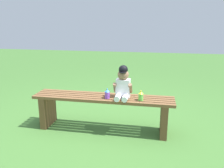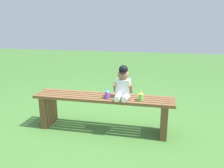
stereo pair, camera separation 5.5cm
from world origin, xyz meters
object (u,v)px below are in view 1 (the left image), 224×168
at_px(park_bench, 103,107).
at_px(sippy_cup_left, 107,94).
at_px(sippy_cup_right, 141,96).
at_px(child_figure, 123,84).

xyz_separation_m(park_bench, sippy_cup_left, (0.07, -0.07, 0.20)).
bearing_deg(sippy_cup_right, sippy_cup_left, 180.00).
relative_size(sippy_cup_left, sippy_cup_right, 1.00).
bearing_deg(park_bench, sippy_cup_right, -8.04).
bearing_deg(sippy_cup_left, child_figure, 19.10).
xyz_separation_m(sippy_cup_left, sippy_cup_right, (0.41, 0.00, 0.00)).
bearing_deg(park_bench, child_figure, -1.04).
distance_m(sippy_cup_left, sippy_cup_right, 0.41).
distance_m(child_figure, sippy_cup_left, 0.23).
distance_m(park_bench, child_figure, 0.41).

